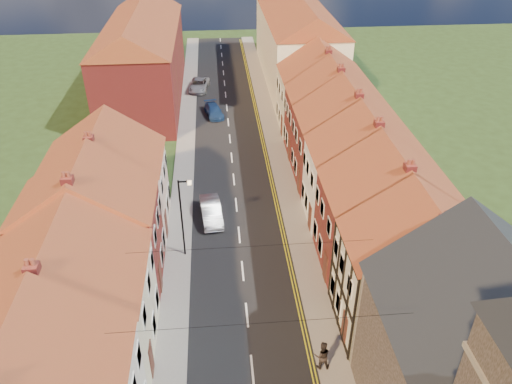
{
  "coord_description": "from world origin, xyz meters",
  "views": [
    {
      "loc": [
        -1.33,
        -7.43,
        22.5
      ],
      "look_at": [
        1.28,
        22.32,
        3.5
      ],
      "focal_mm": 35.0,
      "sensor_mm": 36.0,
      "label": 1
    }
  ],
  "objects_px": {
    "car_mid": "(211,211)",
    "car_distant": "(199,85)",
    "pedestrian_right": "(322,355)",
    "lamppost": "(183,214)",
    "car_far": "(214,111)"
  },
  "relations": [
    {
      "from": "pedestrian_right",
      "to": "lamppost",
      "type": "bearing_deg",
      "value": -50.37
    },
    {
      "from": "car_far",
      "to": "car_distant",
      "type": "distance_m",
      "value": 8.12
    },
    {
      "from": "car_distant",
      "to": "car_far",
      "type": "bearing_deg",
      "value": -69.37
    },
    {
      "from": "car_mid",
      "to": "lamppost",
      "type": "bearing_deg",
      "value": -118.67
    },
    {
      "from": "car_distant",
      "to": "car_mid",
      "type": "bearing_deg",
      "value": -79.0
    },
    {
      "from": "car_mid",
      "to": "pedestrian_right",
      "type": "height_order",
      "value": "pedestrian_right"
    },
    {
      "from": "car_mid",
      "to": "car_distant",
      "type": "height_order",
      "value": "car_mid"
    },
    {
      "from": "car_mid",
      "to": "car_distant",
      "type": "xyz_separation_m",
      "value": [
        -1.18,
        27.61,
        -0.04
      ]
    },
    {
      "from": "car_far",
      "to": "car_distant",
      "type": "bearing_deg",
      "value": 90.59
    },
    {
      "from": "car_far",
      "to": "car_distant",
      "type": "relative_size",
      "value": 0.85
    },
    {
      "from": "lamppost",
      "to": "car_mid",
      "type": "xyz_separation_m",
      "value": [
        1.8,
        4.26,
        -2.84
      ]
    },
    {
      "from": "car_distant",
      "to": "pedestrian_right",
      "type": "xyz_separation_m",
      "value": [
        6.9,
        -42.05,
        0.36
      ]
    },
    {
      "from": "car_mid",
      "to": "car_distant",
      "type": "relative_size",
      "value": 0.89
    },
    {
      "from": "car_mid",
      "to": "pedestrian_right",
      "type": "bearing_deg",
      "value": -74.22
    },
    {
      "from": "car_far",
      "to": "pedestrian_right",
      "type": "xyz_separation_m",
      "value": [
        5.2,
        -34.11,
        0.44
      ]
    }
  ]
}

